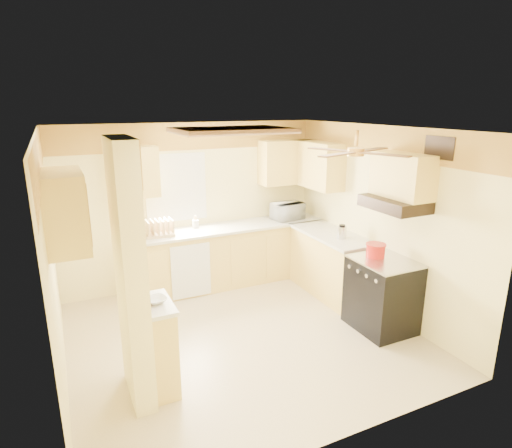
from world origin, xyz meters
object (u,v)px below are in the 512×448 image
kettle (342,232)px  microwave (288,211)px  bowl (156,300)px  stove (382,294)px  dutch_oven (376,250)px

kettle → microwave: bearing=98.4°
bowl → microwave: bearing=38.8°
stove → kettle: (0.00, 0.89, 0.57)m
microwave → kettle: microwave is taller
microwave → bowl: microwave is taller
stove → microwave: 2.21m
microwave → dutch_oven: bearing=87.8°
stove → microwave: microwave is taller
stove → microwave: (-0.18, 2.11, 0.62)m
stove → dutch_oven: bearing=96.8°
stove → microwave: size_ratio=1.86×
bowl → stove: bearing=-0.0°
bowl → dutch_oven: size_ratio=0.80×
bowl → kettle: 2.95m
dutch_oven → kettle: (0.02, 0.73, 0.03)m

